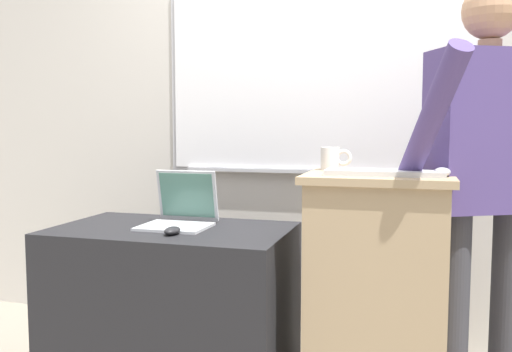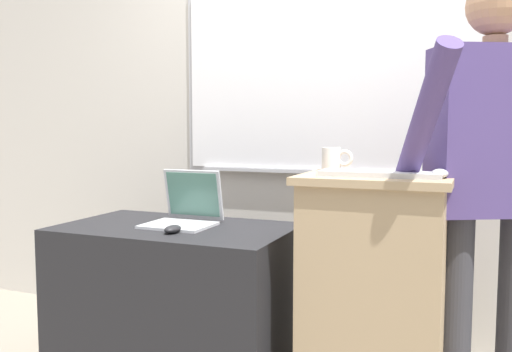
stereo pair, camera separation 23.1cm
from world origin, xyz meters
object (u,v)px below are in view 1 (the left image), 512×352
object	(u,v)px
person_presenter	(485,168)
coffee_mug	(332,158)
lectern_podium	(376,297)
laptop	(182,209)
wireless_keyboard	(384,173)
computer_mouse_by_laptop	(172,231)
computer_mouse_by_keyboard	(442,172)
side_desk	(173,307)

from	to	relation	value
person_presenter	coffee_mug	xyz separation A→B (m)	(-0.62, 0.00, 0.03)
coffee_mug	lectern_podium	bearing A→B (deg)	-36.44
person_presenter	coffee_mug	size ratio (longest dim) A/B	13.02
laptop	wireless_keyboard	xyz separation A→B (m)	(0.92, -0.16, 0.21)
laptop	coffee_mug	xyz separation A→B (m)	(0.69, 0.05, 0.24)
lectern_podium	person_presenter	size ratio (longest dim) A/B	0.57
person_presenter	coffee_mug	bearing A→B (deg)	152.66
wireless_keyboard	computer_mouse_by_laptop	size ratio (longest dim) A/B	4.46
computer_mouse_by_laptop	computer_mouse_by_keyboard	size ratio (longest dim) A/B	1.00
computer_mouse_by_keyboard	side_desk	bearing A→B (deg)	176.37
person_presenter	side_desk	bearing A→B (deg)	158.07
laptop	computer_mouse_by_keyboard	distance (m)	1.16
lectern_podium	computer_mouse_by_keyboard	distance (m)	0.57
laptop	computer_mouse_by_keyboard	bearing A→B (deg)	-7.41
lectern_podium	person_presenter	xyz separation A→B (m)	(0.41, 0.15, 0.52)
laptop	wireless_keyboard	bearing A→B (deg)	-9.87
lectern_podium	laptop	xyz separation A→B (m)	(-0.89, 0.10, 0.30)
side_desk	wireless_keyboard	xyz separation A→B (m)	(0.93, -0.09, 0.65)
computer_mouse_by_laptop	computer_mouse_by_keyboard	distance (m)	1.11
laptop	computer_mouse_by_laptop	world-z (taller)	laptop
wireless_keyboard	computer_mouse_by_keyboard	size ratio (longest dim) A/B	4.46
lectern_podium	computer_mouse_by_keyboard	xyz separation A→B (m)	(0.24, -0.04, 0.52)
computer_mouse_by_laptop	laptop	bearing A→B (deg)	104.49
lectern_podium	coffee_mug	xyz separation A→B (m)	(-0.21, 0.15, 0.55)
computer_mouse_by_keyboard	person_presenter	bearing A→B (deg)	48.92
person_presenter	wireless_keyboard	bearing A→B (deg)	-178.55
lectern_podium	coffee_mug	world-z (taller)	coffee_mug
person_presenter	computer_mouse_by_laptop	bearing A→B (deg)	164.93
side_desk	laptop	distance (m)	0.45
side_desk	wireless_keyboard	bearing A→B (deg)	-5.24
wireless_keyboard	computer_mouse_by_keyboard	distance (m)	0.21
lectern_podium	side_desk	xyz separation A→B (m)	(-0.91, 0.03, -0.14)
lectern_podium	person_presenter	distance (m)	0.68
computer_mouse_by_laptop	side_desk	bearing A→B (deg)	116.35
wireless_keyboard	lectern_podium	bearing A→B (deg)	114.41
wireless_keyboard	coffee_mug	distance (m)	0.32
lectern_podium	wireless_keyboard	bearing A→B (deg)	-65.59
computer_mouse_by_keyboard	computer_mouse_by_laptop	bearing A→B (deg)	-176.09
laptop	computer_mouse_by_laptop	size ratio (longest dim) A/B	3.02
computer_mouse_by_laptop	coffee_mug	xyz separation A→B (m)	(0.63, 0.27, 0.30)
laptop	computer_mouse_by_keyboard	xyz separation A→B (m)	(1.13, -0.15, 0.21)
computer_mouse_by_laptop	wireless_keyboard	bearing A→B (deg)	3.99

